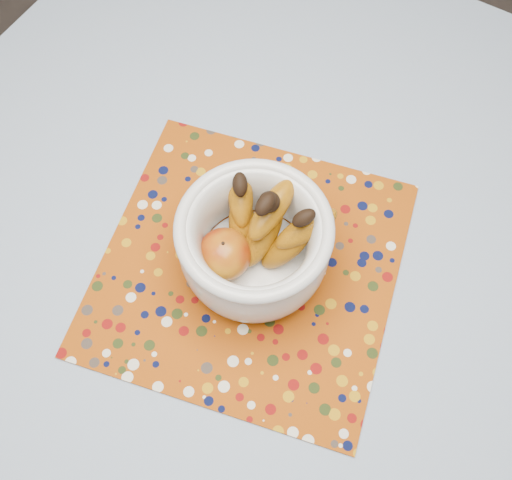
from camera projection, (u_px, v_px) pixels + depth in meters
table at (268, 251)px, 1.05m from camera, size 1.20×1.20×0.75m
tablecloth at (269, 231)px, 0.98m from camera, size 1.32×1.32×0.01m
placemat at (249, 266)px, 0.94m from camera, size 0.54×0.54×0.00m
fruit_bowl at (258, 238)px, 0.88m from camera, size 0.25×0.23×0.18m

